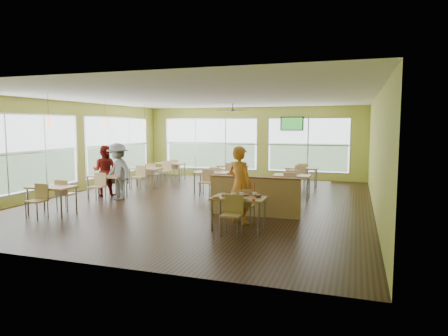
# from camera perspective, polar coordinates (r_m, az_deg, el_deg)

# --- Properties ---
(room) EXTENTS (12.00, 12.04, 3.20)m
(room) POSITION_cam_1_polar(r_m,az_deg,el_deg) (12.40, -2.87, 2.55)
(room) COLOR black
(room) RESTS_ON ground
(window_bays) EXTENTS (9.24, 10.24, 2.38)m
(window_bays) POSITION_cam_1_polar(r_m,az_deg,el_deg) (16.28, -7.64, 2.89)
(window_bays) COLOR white
(window_bays) RESTS_ON room
(main_table) EXTENTS (1.22, 1.52, 0.87)m
(main_table) POSITION_cam_1_polar(r_m,az_deg,el_deg) (9.05, 2.12, -4.92)
(main_table) COLOR tan
(main_table) RESTS_ON floor
(half_wall_divider) EXTENTS (2.40, 0.14, 1.04)m
(half_wall_divider) POSITION_cam_1_polar(r_m,az_deg,el_deg) (10.45, 4.35, -4.06)
(half_wall_divider) COLOR tan
(half_wall_divider) RESTS_ON floor
(dining_tables) EXTENTS (6.92, 8.72, 0.87)m
(dining_tables) POSITION_cam_1_polar(r_m,az_deg,el_deg) (14.46, -4.27, -0.82)
(dining_tables) COLOR tan
(dining_tables) RESTS_ON floor
(pendant_lights) EXTENTS (0.11, 7.31, 0.86)m
(pendant_lights) POSITION_cam_1_polar(r_m,az_deg,el_deg) (14.43, -13.89, 6.26)
(pendant_lights) COLOR #2D2119
(pendant_lights) RESTS_ON ceiling
(ceiling_fan) EXTENTS (1.25, 1.25, 0.29)m
(ceiling_fan) POSITION_cam_1_polar(r_m,az_deg,el_deg) (15.22, 1.24, 8.26)
(ceiling_fan) COLOR #2D2119
(ceiling_fan) RESTS_ON ceiling
(tv_backwall) EXTENTS (1.00, 0.07, 0.60)m
(tv_backwall) POSITION_cam_1_polar(r_m,az_deg,el_deg) (17.64, 9.68, 6.26)
(tv_backwall) COLOR black
(tv_backwall) RESTS_ON wall_back
(man_plaid) EXTENTS (0.81, 0.70, 1.88)m
(man_plaid) POSITION_cam_1_polar(r_m,az_deg,el_deg) (9.61, 2.28, -2.42)
(man_plaid) COLOR #E75319
(man_plaid) RESTS_ON floor
(patron_maroon) EXTENTS (0.96, 0.83, 1.70)m
(patron_maroon) POSITION_cam_1_polar(r_m,az_deg,el_deg) (13.96, -16.68, -0.39)
(patron_maroon) COLOR #61110D
(patron_maroon) RESTS_ON floor
(patron_grey) EXTENTS (1.34, 1.09, 1.81)m
(patron_grey) POSITION_cam_1_polar(r_m,az_deg,el_deg) (13.16, -14.90, -0.48)
(patron_grey) COLOR slate
(patron_grey) RESTS_ON floor
(cup_blue) EXTENTS (0.08, 0.08, 0.30)m
(cup_blue) POSITION_cam_1_polar(r_m,az_deg,el_deg) (8.89, -0.15, -3.93)
(cup_blue) COLOR white
(cup_blue) RESTS_ON main_table
(cup_yellow) EXTENTS (0.08, 0.08, 0.30)m
(cup_yellow) POSITION_cam_1_polar(r_m,az_deg,el_deg) (8.95, 1.43, -3.87)
(cup_yellow) COLOR white
(cup_yellow) RESTS_ON main_table
(cup_red_near) EXTENTS (0.10, 0.10, 0.35)m
(cup_red_near) POSITION_cam_1_polar(r_m,az_deg,el_deg) (8.86, 2.53, -3.90)
(cup_red_near) COLOR white
(cup_red_near) RESTS_ON main_table
(cup_red_far) EXTENTS (0.11, 0.11, 0.38)m
(cup_red_far) POSITION_cam_1_polar(r_m,az_deg,el_deg) (8.85, 4.39, -3.89)
(cup_red_far) COLOR white
(cup_red_far) RESTS_ON main_table
(food_basket) EXTENTS (0.25, 0.25, 0.06)m
(food_basket) POSITION_cam_1_polar(r_m,az_deg,el_deg) (9.05, 4.65, -3.96)
(food_basket) COLOR black
(food_basket) RESTS_ON main_table
(ketchup_cup) EXTENTS (0.07, 0.07, 0.03)m
(ketchup_cup) POSITION_cam_1_polar(r_m,az_deg,el_deg) (8.63, 4.26, -4.56)
(ketchup_cup) COLOR #9C190F
(ketchup_cup) RESTS_ON main_table
(wrapper_left) EXTENTS (0.20, 0.19, 0.04)m
(wrapper_left) POSITION_cam_1_polar(r_m,az_deg,el_deg) (8.88, -1.19, -4.20)
(wrapper_left) COLOR #A67C50
(wrapper_left) RESTS_ON main_table
(wrapper_mid) EXTENTS (0.26, 0.24, 0.05)m
(wrapper_mid) POSITION_cam_1_polar(r_m,az_deg,el_deg) (9.21, 3.11, -3.82)
(wrapper_mid) COLOR #A67C50
(wrapper_mid) RESTS_ON main_table
(wrapper_right) EXTENTS (0.13, 0.12, 0.03)m
(wrapper_right) POSITION_cam_1_polar(r_m,az_deg,el_deg) (8.68, 3.10, -4.49)
(wrapper_right) COLOR #A67C50
(wrapper_right) RESTS_ON main_table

